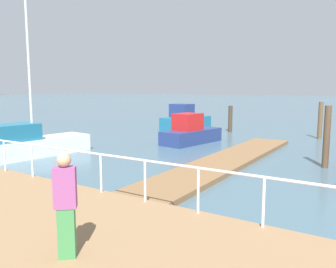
{
  "coord_description": "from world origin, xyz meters",
  "views": [
    {
      "loc": [
        -9.83,
        3.39,
        3.23
      ],
      "look_at": [
        -0.34,
        9.44,
        1.72
      ],
      "focal_mm": 36.57,
      "sensor_mm": 36.0,
      "label": 1
    }
  ],
  "objects": [
    {
      "name": "floating_dock",
      "position": [
        3.58,
        9.09,
        0.09
      ],
      "size": [
        14.16,
        2.0,
        0.18
      ],
      "primitive_type": "cube",
      "color": "olive",
      "rests_on": "ground_plane"
    },
    {
      "name": "boardwalk_railing",
      "position": [
        -3.15,
        8.33,
        1.23
      ],
      "size": [
        0.06,
        26.89,
        1.08
      ],
      "color": "white",
      "rests_on": "boardwalk"
    },
    {
      "name": "dock_piling_0",
      "position": [
        13.96,
        13.08,
        0.97
      ],
      "size": [
        0.3,
        0.3,
        1.95
      ],
      "primitive_type": "cylinder",
      "color": "#473826",
      "rests_on": "ground_plane"
    },
    {
      "name": "dock_piling_2",
      "position": [
        13.68,
        6.87,
        1.19
      ],
      "size": [
        0.28,
        0.28,
        2.37
      ],
      "primitive_type": "cylinder",
      "color": "brown",
      "rests_on": "ground_plane"
    },
    {
      "name": "dock_piling_3",
      "position": [
        5.18,
        5.34,
        1.27
      ],
      "size": [
        0.26,
        0.26,
        2.54
      ],
      "primitive_type": "cylinder",
      "color": "brown",
      "rests_on": "ground_plane"
    },
    {
      "name": "moored_boat_1",
      "position": [
        0.06,
        17.53,
        0.66
      ],
      "size": [
        5.68,
        2.24,
        9.1
      ],
      "color": "white",
      "rests_on": "ground_plane"
    },
    {
      "name": "moored_boat_2",
      "position": [
        7.72,
        13.01,
        0.63
      ],
      "size": [
        4.28,
        2.2,
        1.78
      ],
      "color": "navy",
      "rests_on": "ground_plane"
    },
    {
      "name": "moored_boat_3",
      "position": [
        13.33,
        16.57,
        0.7
      ],
      "size": [
        4.42,
        2.49,
        2.03
      ],
      "color": "#1E6B8C",
      "rests_on": "ground_plane"
    },
    {
      "name": "pedestrian_1",
      "position": [
        -6.15,
        7.75,
        1.34
      ],
      "size": [
        0.4,
        0.42,
        1.79
      ],
      "color": "#3F8C4C",
      "rests_on": "boardwalk"
    }
  ]
}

